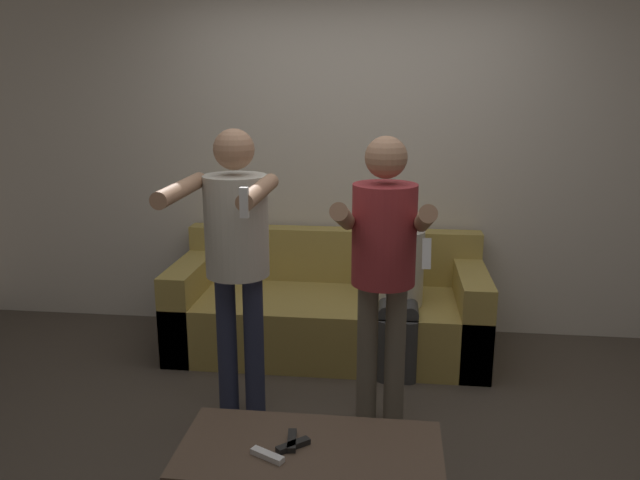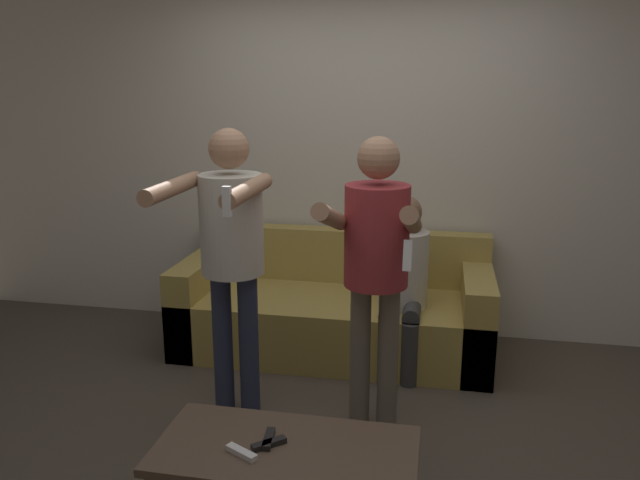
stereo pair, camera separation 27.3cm
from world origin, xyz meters
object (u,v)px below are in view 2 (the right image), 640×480
at_px(person_seated, 403,276).
at_px(remote_near, 241,453).
at_px(person_standing_left, 231,241).
at_px(person_standing_right, 376,254).
at_px(couch, 334,312).
at_px(remote_far, 269,439).
at_px(remote_mid, 269,444).
at_px(coffee_table, 286,454).

relative_size(person_seated, remote_near, 7.61).
bearing_deg(person_standing_left, person_standing_right, -0.00).
distance_m(couch, person_standing_right, 1.30).
distance_m(couch, remote_far, 1.82).
distance_m(remote_mid, remote_far, 0.04).
height_order(person_standing_right, remote_far, person_standing_right).
bearing_deg(coffee_table, couch, 93.59).
height_order(person_seated, coffee_table, person_seated).
height_order(person_standing_right, coffee_table, person_standing_right).
bearing_deg(remote_mid, couch, 91.46).
distance_m(person_standing_right, remote_near, 1.19).
distance_m(person_seated, remote_near, 1.84).
xyz_separation_m(coffee_table, remote_mid, (-0.07, -0.01, 0.05)).
height_order(couch, remote_far, couch).
bearing_deg(person_standing_right, remote_near, -114.87).
height_order(person_standing_left, person_standing_right, person_standing_left).
bearing_deg(person_standing_right, remote_far, -113.31).
bearing_deg(coffee_table, person_standing_left, 120.94).
bearing_deg(person_seated, remote_far, -105.27).
relative_size(couch, remote_near, 14.27).
height_order(person_standing_left, remote_near, person_standing_left).
xyz_separation_m(person_standing_left, person_seated, (0.87, 0.81, -0.40)).
bearing_deg(person_seated, remote_near, -106.75).
height_order(coffee_table, remote_near, remote_near).
bearing_deg(person_standing_right, couch, 110.96).
xyz_separation_m(person_standing_right, person_seated, (0.09, 0.81, -0.37)).
relative_size(person_standing_right, remote_mid, 11.53).
xyz_separation_m(couch, person_standing_left, (-0.39, -1.01, 0.75)).
bearing_deg(person_standing_left, remote_far, -62.55).
bearing_deg(person_seated, coffee_table, -102.45).
bearing_deg(person_standing_left, remote_near, -69.81).
height_order(couch, person_standing_right, person_standing_right).
relative_size(person_standing_left, person_seated, 1.41).
xyz_separation_m(person_standing_left, person_standing_right, (0.77, -0.00, -0.03)).
distance_m(person_standing_left, person_standing_right, 0.77).
bearing_deg(coffee_table, remote_mid, -172.26).
bearing_deg(remote_mid, remote_near, -137.89).
relative_size(remote_near, remote_far, 0.98).
xyz_separation_m(person_standing_left, remote_far, (0.42, -0.81, -0.63)).
relative_size(couch, person_seated, 1.87).
bearing_deg(person_standing_right, coffee_table, -107.91).
relative_size(person_standing_left, remote_mid, 11.74).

